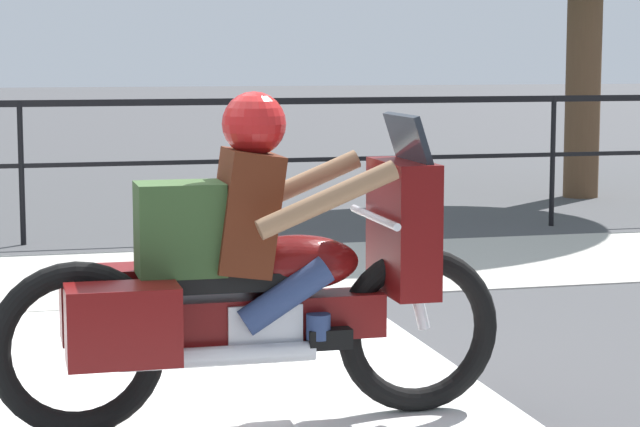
% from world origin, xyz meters
% --- Properties ---
extents(ground_plane, '(120.00, 120.00, 0.00)m').
position_xyz_m(ground_plane, '(0.00, 0.00, 0.00)').
color(ground_plane, '#424244').
extents(sidewalk_band, '(44.00, 2.40, 0.01)m').
position_xyz_m(sidewalk_band, '(0.00, 3.40, 0.01)').
color(sidewalk_band, '#B7B2A8').
rests_on(sidewalk_band, ground).
extents(crosswalk_band, '(3.41, 6.00, 0.01)m').
position_xyz_m(crosswalk_band, '(0.51, -0.20, 0.00)').
color(crosswalk_band, silver).
rests_on(crosswalk_band, ground).
extents(fence_railing, '(36.00, 0.05, 1.29)m').
position_xyz_m(fence_railing, '(0.00, 5.24, 1.01)').
color(fence_railing, black).
rests_on(fence_railing, ground).
extents(motorcycle, '(2.38, 0.76, 1.53)m').
position_xyz_m(motorcycle, '(0.94, -0.59, 0.68)').
color(motorcycle, black).
rests_on(motorcycle, ground).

